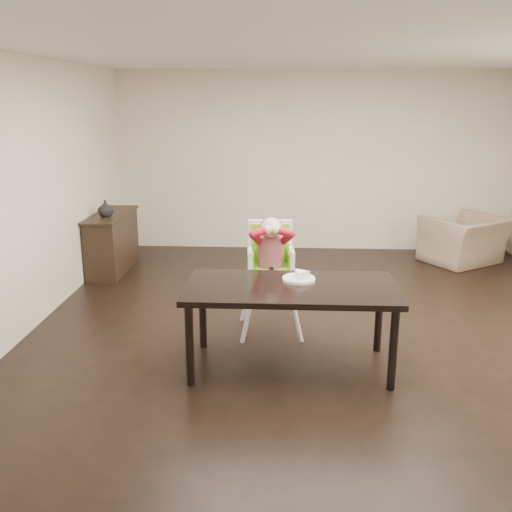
{
  "coord_description": "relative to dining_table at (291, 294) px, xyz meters",
  "views": [
    {
      "loc": [
        -0.43,
        -5.25,
        2.29
      ],
      "look_at": [
        -0.71,
        0.07,
        0.81
      ],
      "focal_mm": 40.0,
      "sensor_mm": 36.0,
      "label": 1
    }
  ],
  "objects": [
    {
      "name": "room_walls",
      "position": [
        0.37,
        0.64,
        1.18
      ],
      "size": [
        6.02,
        7.02,
        2.71
      ],
      "color": "beige",
      "rests_on": "ground"
    },
    {
      "name": "vase",
      "position": [
        -2.41,
        2.61,
        0.22
      ],
      "size": [
        0.21,
        0.22,
        0.21
      ],
      "primitive_type": "imported",
      "rotation": [
        0.0,
        0.0,
        -0.04
      ],
      "color": "#99999E",
      "rests_on": "sideboard"
    },
    {
      "name": "plate",
      "position": [
        0.07,
        0.15,
        0.11
      ],
      "size": [
        0.34,
        0.34,
        0.08
      ],
      "rotation": [
        0.0,
        0.0,
        0.17
      ],
      "color": "white",
      "rests_on": "dining_table"
    },
    {
      "name": "high_chair",
      "position": [
        -0.2,
        0.82,
        0.16
      ],
      "size": [
        0.53,
        0.53,
        1.18
      ],
      "rotation": [
        0.0,
        0.0,
        0.08
      ],
      "color": "white",
      "rests_on": "ground"
    },
    {
      "name": "ground",
      "position": [
        0.37,
        0.64,
        -0.67
      ],
      "size": [
        7.0,
        7.0,
        0.0
      ],
      "primitive_type": "plane",
      "color": "black",
      "rests_on": "ground"
    },
    {
      "name": "dining_table",
      "position": [
        0.0,
        0.0,
        0.0
      ],
      "size": [
        1.8,
        0.9,
        0.75
      ],
      "color": "black",
      "rests_on": "ground"
    },
    {
      "name": "sideboard",
      "position": [
        -2.41,
        2.8,
        -0.27
      ],
      "size": [
        0.44,
        1.26,
        0.79
      ],
      "color": "black",
      "rests_on": "ground"
    },
    {
      "name": "armchair",
      "position": [
        2.5,
        3.44,
        -0.22
      ],
      "size": [
        1.22,
        1.12,
        0.9
      ],
      "primitive_type": "imported",
      "rotation": [
        0.0,
        0.0,
        3.73
      ],
      "color": "#987D61",
      "rests_on": "ground"
    }
  ]
}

